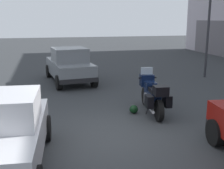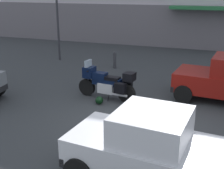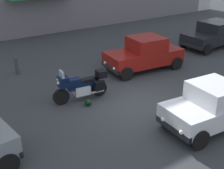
{
  "view_description": "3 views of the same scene",
  "coord_description": "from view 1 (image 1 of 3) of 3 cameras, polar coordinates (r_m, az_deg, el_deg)",
  "views": [
    {
      "loc": [
        6.72,
        -1.59,
        2.99
      ],
      "look_at": [
        -0.97,
        0.28,
        1.15
      ],
      "focal_mm": 45.86,
      "sensor_mm": 36.0,
      "label": 1
    },
    {
      "loc": [
        2.12,
        -7.61,
        3.83
      ],
      "look_at": [
        -0.79,
        0.22,
        1.1
      ],
      "focal_mm": 47.04,
      "sensor_mm": 36.0,
      "label": 2
    },
    {
      "loc": [
        -6.61,
        -7.75,
        5.4
      ],
      "look_at": [
        -1.1,
        0.28,
        1.08
      ],
      "focal_mm": 47.98,
      "sensor_mm": 36.0,
      "label": 3
    }
  ],
  "objects": [
    {
      "name": "motorcycle",
      "position": [
        9.22,
        8.03,
        -1.91
      ],
      "size": [
        2.26,
        0.85,
        1.36
      ],
      "rotation": [
        0.0,
        0.0,
        3.04
      ],
      "color": "black",
      "rests_on": "ground"
    },
    {
      "name": "ground_plane",
      "position": [
        7.53,
        -0.31,
        -10.29
      ],
      "size": [
        80.0,
        80.0,
        0.0
      ],
      "primitive_type": "plane",
      "color": "#2D3033"
    },
    {
      "name": "helmet",
      "position": [
        9.22,
        4.36,
        -4.93
      ],
      "size": [
        0.28,
        0.28,
        0.28
      ],
      "primitive_type": "sphere",
      "color": "black",
      "rests_on": "ground"
    },
    {
      "name": "car_compact_side",
      "position": [
        6.16,
        -21.02,
        -8.92
      ],
      "size": [
        3.57,
        1.97,
        1.56
      ],
      "rotation": [
        0.0,
        0.0,
        3.06
      ],
      "color": "silver",
      "rests_on": "ground"
    },
    {
      "name": "car_hatchback_near",
      "position": [
        13.75,
        -8.48,
        3.83
      ],
      "size": [
        4.0,
        2.19,
        1.64
      ],
      "rotation": [
        0.0,
        0.0,
        3.26
      ],
      "color": "slate",
      "rests_on": "ground"
    },
    {
      "name": "streetlamp_curbside",
      "position": [
        15.26,
        18.12,
        10.77
      ],
      "size": [
        0.28,
        0.94,
        4.09
      ],
      "color": "#2D2D33",
      "rests_on": "ground"
    }
  ]
}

